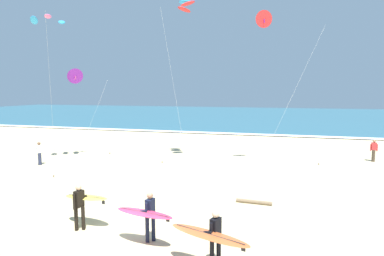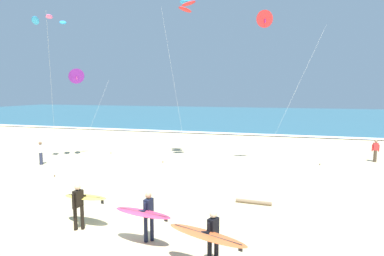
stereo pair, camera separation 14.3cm
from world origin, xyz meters
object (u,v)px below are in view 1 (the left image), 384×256
object	(u,v)px
surfer_third	(147,213)
bystander_red_top	(374,150)
kite_arc_cobalt_near	(186,6)
kite_arc_rose_high	(48,20)
kite_delta_scarlet_mid	(264,20)
kite_delta_violet_far	(75,76)
surfer_lead	(212,235)
driftwood_log	(254,202)
surfer_trailing	(82,201)
bystander_white_top	(39,153)

from	to	relation	value
surfer_third	bystander_red_top	bearing A→B (deg)	55.89
kite_arc_cobalt_near	kite_arc_rose_high	bearing A→B (deg)	-159.73
kite_delta_scarlet_mid	bystander_red_top	bearing A→B (deg)	25.93
kite_delta_scarlet_mid	bystander_red_top	xyz separation A→B (m)	(7.73, 3.76, -8.72)
kite_arc_cobalt_near	kite_delta_scarlet_mid	xyz separation A→B (m)	(5.21, -0.09, -1.27)
surfer_third	kite_delta_violet_far	distance (m)	16.37
surfer_lead	bystander_red_top	world-z (taller)	surfer_lead
bystander_red_top	kite_arc_cobalt_near	bearing A→B (deg)	-164.17
bystander_red_top	driftwood_log	world-z (taller)	bystander_red_top
kite_delta_violet_far	kite_arc_rose_high	bearing A→B (deg)	-93.72
surfer_lead	kite_arc_rose_high	world-z (taller)	kite_arc_rose_high
surfer_trailing	kite_arc_rose_high	world-z (taller)	kite_arc_rose_high
surfer_trailing	kite_arc_rose_high	bearing A→B (deg)	133.35
kite_delta_scarlet_mid	kite_delta_violet_far	size ratio (longest dim) A/B	1.51
surfer_lead	bystander_white_top	world-z (taller)	surfer_lead
surfer_third	kite_delta_scarlet_mid	distance (m)	15.00
surfer_third	kite_arc_rose_high	xyz separation A→B (m)	(-10.79, 8.95, 8.64)
surfer_lead	surfer_trailing	bearing A→B (deg)	164.10
surfer_trailing	surfer_third	xyz separation A→B (m)	(2.78, -0.46, 0.00)
kite_delta_violet_far	bystander_red_top	size ratio (longest dim) A/B	4.23
bystander_red_top	bystander_white_top	bearing A→B (deg)	-161.97
kite_arc_cobalt_near	bystander_white_top	size ratio (longest dim) A/B	6.99
kite_delta_scarlet_mid	bystander_red_top	world-z (taller)	kite_delta_scarlet_mid
surfer_third	surfer_lead	bearing A→B (deg)	-22.92
kite_delta_violet_far	kite_arc_rose_high	world-z (taller)	kite_arc_rose_high
kite_delta_violet_far	bystander_red_top	distance (m)	22.40
kite_arc_cobalt_near	bystander_white_top	xyz separation A→B (m)	(-9.41, -3.60, -9.99)
surfer_lead	kite_delta_scarlet_mid	distance (m)	15.54
bystander_red_top	driftwood_log	distance (m)	13.39
kite_delta_scarlet_mid	driftwood_log	bearing A→B (deg)	-88.77
kite_delta_violet_far	surfer_lead	bearing A→B (deg)	-43.56
surfer_lead	kite_delta_violet_far	distance (m)	18.66
kite_arc_rose_high	surfer_trailing	bearing A→B (deg)	-46.65
surfer_third	kite_delta_scarlet_mid	bearing A→B (deg)	76.21
surfer_third	kite_arc_cobalt_near	bearing A→B (deg)	100.57
surfer_lead	bystander_white_top	bearing A→B (deg)	145.92
surfer_lead	kite_delta_scarlet_mid	xyz separation A→B (m)	(0.57, 13.02, 8.48)
surfer_third	kite_delta_scarlet_mid	world-z (taller)	kite_delta_scarlet_mid
surfer_trailing	kite_delta_violet_far	world-z (taller)	kite_delta_violet_far
kite_delta_scarlet_mid	surfer_lead	bearing A→B (deg)	-92.50
kite_delta_violet_far	kite_delta_scarlet_mid	bearing A→B (deg)	2.71
surfer_trailing	kite_arc_cobalt_near	size ratio (longest dim) A/B	0.18
kite_arc_rose_high	surfer_third	bearing A→B (deg)	-39.67
surfer_lead	kite_delta_scarlet_mid	world-z (taller)	kite_delta_scarlet_mid
bystander_white_top	surfer_lead	bearing A→B (deg)	-34.08
bystander_white_top	driftwood_log	distance (m)	15.25
bystander_white_top	driftwood_log	bearing A→B (deg)	-14.21
surfer_lead	bystander_red_top	distance (m)	18.72
kite_delta_scarlet_mid	bystander_white_top	size ratio (longest dim) A/B	6.38
surfer_lead	kite_arc_rose_high	bearing A→B (deg)	142.91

